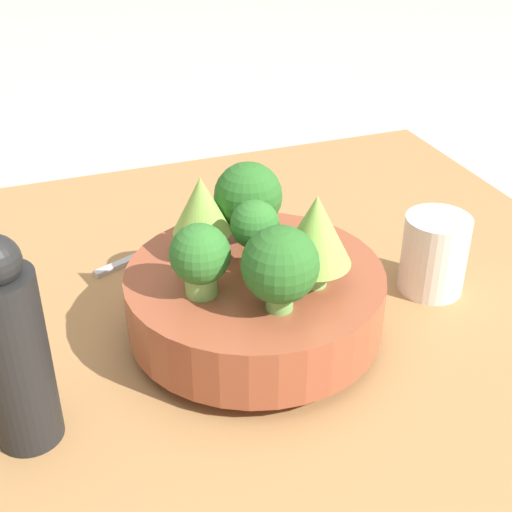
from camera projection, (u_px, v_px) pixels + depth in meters
ground_plane at (221, 377)px, 0.72m from camera, size 6.00×6.00×0.00m
table at (221, 360)px, 0.71m from camera, size 0.94×0.88×0.04m
bowl at (256, 301)px, 0.69m from camera, size 0.25×0.25×0.07m
romanesco_piece_far at (316, 232)px, 0.63m from camera, size 0.07×0.07×0.09m
broccoli_floret_center at (256, 230)px, 0.64m from camera, size 0.05×0.05×0.07m
broccoli_floret_front at (248, 197)px, 0.70m from camera, size 0.07×0.07×0.08m
broccoli_floret_right at (200, 257)px, 0.62m from camera, size 0.05×0.05×0.07m
romanesco_piece_near at (202, 207)px, 0.67m from camera, size 0.06×0.06×0.08m
broccoli_floret_back at (280, 266)px, 0.60m from camera, size 0.07×0.07×0.08m
cup at (434, 254)px, 0.76m from camera, size 0.07×0.07×0.09m
pepper_mill at (13, 349)px, 0.55m from camera, size 0.05×0.05×0.19m
fork at (157, 248)px, 0.85m from camera, size 0.16×0.08×0.01m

